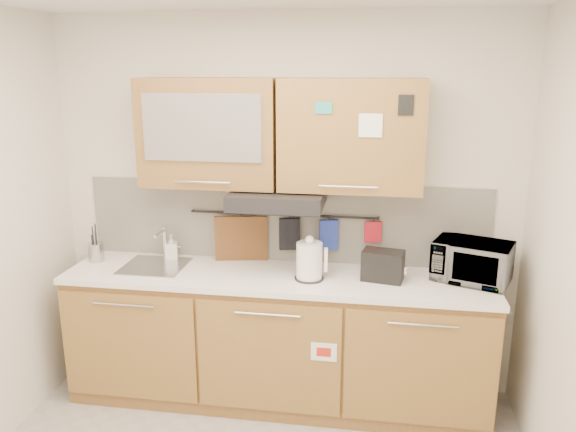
% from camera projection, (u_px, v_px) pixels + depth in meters
% --- Properties ---
extents(wall_back, '(3.20, 0.00, 3.20)m').
position_uv_depth(wall_back, '(284.00, 207.00, 3.90)').
color(wall_back, silver).
rests_on(wall_back, ground).
extents(base_cabinet, '(2.80, 0.64, 0.88)m').
position_uv_depth(base_cabinet, '(277.00, 345.00, 3.84)').
color(base_cabinet, olive).
rests_on(base_cabinet, floor).
extents(countertop, '(2.82, 0.62, 0.04)m').
position_uv_depth(countertop, '(276.00, 277.00, 3.71)').
color(countertop, white).
rests_on(countertop, base_cabinet).
extents(backsplash, '(2.80, 0.02, 0.56)m').
position_uv_depth(backsplash, '(284.00, 222.00, 3.92)').
color(backsplash, silver).
rests_on(backsplash, countertop).
extents(upper_cabinets, '(1.82, 0.37, 0.70)m').
position_uv_depth(upper_cabinets, '(279.00, 134.00, 3.60)').
color(upper_cabinets, olive).
rests_on(upper_cabinets, wall_back).
extents(range_hood, '(0.60, 0.46, 0.10)m').
position_uv_depth(range_hood, '(278.00, 199.00, 3.63)').
color(range_hood, black).
rests_on(range_hood, upper_cabinets).
extents(sink, '(0.42, 0.40, 0.26)m').
position_uv_depth(sink, '(155.00, 266.00, 3.85)').
color(sink, silver).
rests_on(sink, countertop).
extents(utensil_rail, '(1.30, 0.02, 0.02)m').
position_uv_depth(utensil_rail, '(283.00, 215.00, 3.87)').
color(utensil_rail, black).
rests_on(utensil_rail, backsplash).
extents(utensil_crock, '(0.13, 0.13, 0.27)m').
position_uv_depth(utensil_crock, '(96.00, 252.00, 3.94)').
color(utensil_crock, '#A9A9AE').
rests_on(utensil_crock, countertop).
extents(kettle, '(0.21, 0.19, 0.29)m').
position_uv_depth(kettle, '(310.00, 262.00, 3.59)').
color(kettle, white).
rests_on(kettle, countertop).
extents(toaster, '(0.28, 0.20, 0.20)m').
position_uv_depth(toaster, '(383.00, 265.00, 3.58)').
color(toaster, black).
rests_on(toaster, countertop).
extents(microwave, '(0.55, 0.46, 0.26)m').
position_uv_depth(microwave, '(472.00, 261.00, 3.57)').
color(microwave, '#999999').
rests_on(microwave, countertop).
extents(soap_bottle, '(0.10, 0.10, 0.18)m').
position_uv_depth(soap_bottle, '(171.00, 247.00, 3.98)').
color(soap_bottle, '#999999').
rests_on(soap_bottle, countertop).
extents(cutting_board, '(0.37, 0.10, 0.46)m').
position_uv_depth(cutting_board, '(241.00, 248.00, 3.96)').
color(cutting_board, brown).
rests_on(cutting_board, utensil_rail).
extents(oven_mitt, '(0.13, 0.06, 0.21)m').
position_uv_depth(oven_mitt, '(329.00, 235.00, 3.84)').
color(oven_mitt, '#21349B').
rests_on(oven_mitt, utensil_rail).
extents(dark_pouch, '(0.15, 0.07, 0.22)m').
position_uv_depth(dark_pouch, '(289.00, 234.00, 3.88)').
color(dark_pouch, black).
rests_on(dark_pouch, utensil_rail).
extents(pot_holder, '(0.12, 0.05, 0.14)m').
position_uv_depth(pot_holder, '(373.00, 232.00, 3.78)').
color(pot_holder, '#AC1723').
rests_on(pot_holder, utensil_rail).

